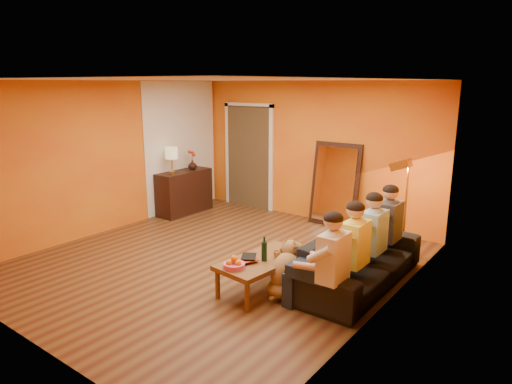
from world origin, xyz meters
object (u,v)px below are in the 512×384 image
Objects in this scene: person_mid_right at (373,239)px; tumbler at (277,254)px; vase at (192,165)px; table_lamp at (172,160)px; coffee_table at (263,274)px; person_far_right at (389,228)px; sideboard at (184,192)px; dog at (287,269)px; mirror_frame at (335,184)px; person_mid_left at (355,251)px; floor_lamp at (405,209)px; wine_bottle at (264,249)px; person_far_left at (333,266)px; laptop at (291,253)px; sofa at (359,260)px.

person_mid_right is 12.62× the size of tumbler.
tumbler is 4.06m from vase.
vase is at bearing 90.00° from table_lamp.
person_far_right is at bearing 62.80° from coffee_table.
sideboard is 4.12m from dog.
person_mid_left is (1.58, -2.54, -0.15)m from mirror_frame.
wine_bottle is at bearing -111.02° from floor_lamp.
dog is 0.58× the size of person_far_left.
sideboard is 1.68× the size of dog.
person_mid_left reaches higher than laptop.
laptop is 1.68× the size of vase.
person_far_right is at bearing 40.41° from laptop.
dog is at bearing 19.55° from wine_bottle.
mirror_frame is at bearing 137.62° from person_far_right.
person_far_right is at bearing -11.31° from sofa.
floor_lamp reaches higher than table_lamp.
table_lamp is at bearing -153.68° from mirror_frame.
table_lamp is 0.42× the size of person_mid_right.
sofa is 1.41m from floor_lamp.
sofa is 0.55m from person_mid_left.
tumbler is at bearing 166.23° from person_far_left.
floor_lamp is (1.55, -0.74, -0.04)m from mirror_frame.
person_far_left reaches higher than sofa.
person_far_right is at bearing 90.00° from person_far_left.
sideboard is at bearing 168.21° from person_mid_right.
sideboard is 0.53× the size of sofa.
laptop is (-0.84, -0.10, -0.18)m from person_mid_left.
laptop is 4.00m from vase.
wine_bottle is (0.61, -3.04, -0.18)m from mirror_frame.
person_mid_right reaches higher than wine_bottle.
floor_lamp is 1.18× the size of person_far_left.
sideboard is at bearing 152.70° from tumbler.
wine_bottle reaches higher than coffee_table.
sofa is 1.27m from coffee_table.
person_far_right reaches higher than vase.
person_mid_left is at bearing -90.00° from person_mid_right.
sofa is at bearing 51.49° from coffee_table.
mirror_frame is at bearing 16.57° from vase.
person_far_right is 3.94× the size of wine_bottle.
dog is at bearing -126.13° from person_mid_right.
person_far_left reaches higher than dog.
tumbler is (-0.90, -1.43, -0.15)m from person_far_right.
sofa is at bearing 45.47° from tumbler.
dog is (-0.57, -0.85, 0.02)m from sofa.
floor_lamp reaches higher than sofa.
person_mid_right reaches higher than sideboard.
coffee_table is at bearing 135.41° from sofa.
table_lamp is 0.42× the size of person_far_right.
tumbler is at bearing -122.11° from person_far_right.
sofa is (4.24, -0.71, -0.78)m from table_lamp.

